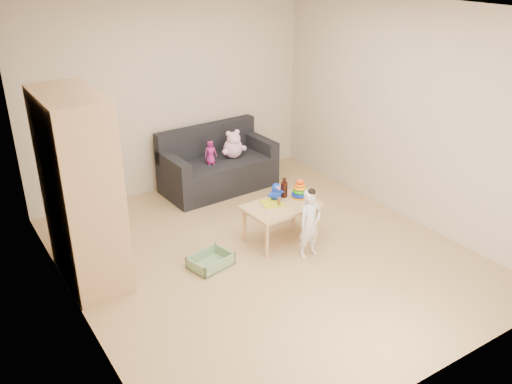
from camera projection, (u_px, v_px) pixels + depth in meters
room at (265, 143)px, 5.44m from camera, size 4.50×4.50×4.50m
wardrobe at (81, 191)px, 5.20m from camera, size 0.54×1.07×1.93m
sofa at (219, 174)px, 7.49m from camera, size 1.56×0.84×0.43m
play_table at (281, 222)px, 6.19m from camera, size 0.87×0.58×0.44m
storage_bin at (211, 261)px, 5.74m from camera, size 0.49×0.41×0.13m
toddler at (310, 224)px, 5.81m from camera, size 0.29×0.20×0.76m
pink_bear at (233, 146)px, 7.42m from camera, size 0.29×0.25×0.33m
doll at (211, 153)px, 7.20m from camera, size 0.18×0.15×0.32m
ring_stacker at (300, 191)px, 6.24m from camera, size 0.19×0.19×0.22m
brown_bottle at (284, 189)px, 6.26m from camera, size 0.08×0.08×0.23m
blue_plush at (276, 191)px, 6.18m from camera, size 0.19×0.15×0.21m
wooden_figure at (279, 202)px, 6.05m from camera, size 0.05×0.05×0.11m
yellow_book at (272, 203)px, 6.12m from camera, size 0.27×0.27×0.02m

